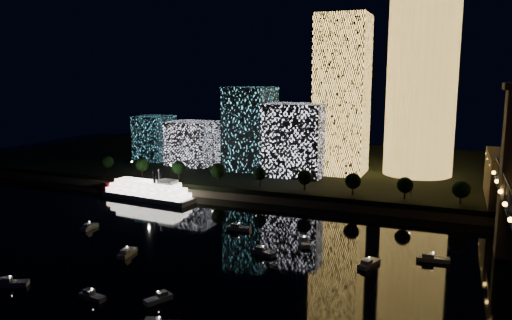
% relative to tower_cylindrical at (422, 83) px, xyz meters
% --- Properties ---
extents(ground, '(520.00, 520.00, 0.00)m').
position_rel_tower_cylindrical_xyz_m(ground, '(-30.47, -141.89, -48.73)').
color(ground, black).
rests_on(ground, ground).
extents(far_bank, '(420.00, 160.00, 5.00)m').
position_rel_tower_cylindrical_xyz_m(far_bank, '(-30.47, 18.11, -46.23)').
color(far_bank, black).
rests_on(far_bank, ground).
extents(seawall, '(420.00, 6.00, 3.00)m').
position_rel_tower_cylindrical_xyz_m(seawall, '(-30.47, -59.89, -47.23)').
color(seawall, '#6B5E4C').
rests_on(seawall, ground).
extents(tower_cylindrical, '(34.00, 34.00, 87.21)m').
position_rel_tower_cylindrical_xyz_m(tower_cylindrical, '(0.00, 0.00, 0.00)').
color(tower_cylindrical, '#FFBF51').
rests_on(tower_cylindrical, far_bank).
extents(tower_rectangular, '(23.70, 23.70, 75.42)m').
position_rel_tower_cylindrical_xyz_m(tower_rectangular, '(-35.35, -10.18, -6.02)').
color(tower_rectangular, '#FFBF51').
rests_on(tower_rectangular, far_bank).
extents(midrise_blocks, '(110.10, 33.70, 41.51)m').
position_rel_tower_cylindrical_xyz_m(midrise_blocks, '(-85.38, -17.98, -26.92)').
color(midrise_blocks, white).
rests_on(midrise_blocks, far_bank).
extents(riverboat, '(46.58, 14.27, 13.81)m').
position_rel_tower_cylindrical_xyz_m(riverboat, '(-105.30, -74.63, -45.19)').
color(riverboat, silver).
rests_on(riverboat, ground).
extents(motorboats, '(116.73, 72.47, 2.78)m').
position_rel_tower_cylindrical_xyz_m(motorboats, '(-42.28, -130.51, -47.92)').
color(motorboats, silver).
rests_on(motorboats, ground).
extents(esplanade_trees, '(166.43, 6.64, 8.82)m').
position_rel_tower_cylindrical_xyz_m(esplanade_trees, '(-59.48, -53.89, -38.26)').
color(esplanade_trees, black).
rests_on(esplanade_trees, far_bank).
extents(street_lamps, '(132.70, 0.70, 5.65)m').
position_rel_tower_cylindrical_xyz_m(street_lamps, '(-64.47, -47.89, -39.71)').
color(street_lamps, black).
rests_on(street_lamps, far_bank).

